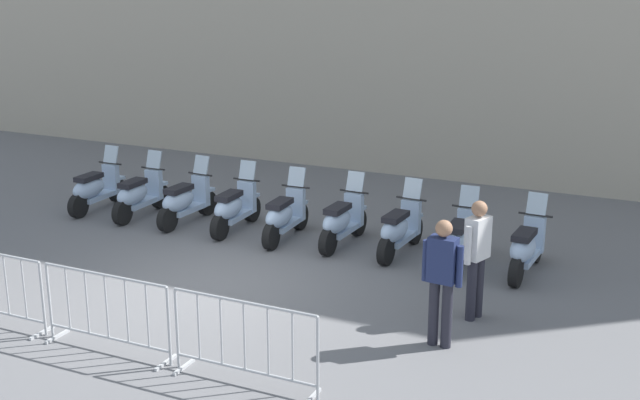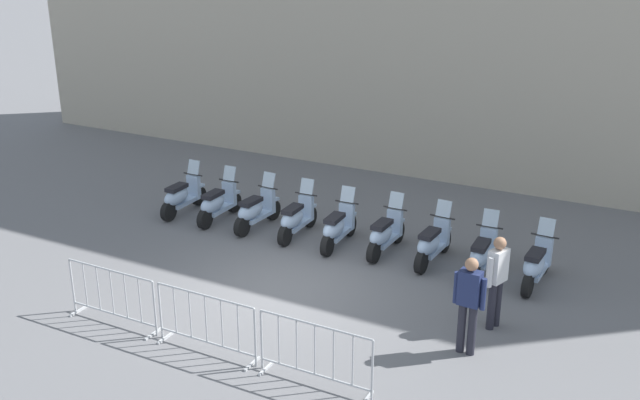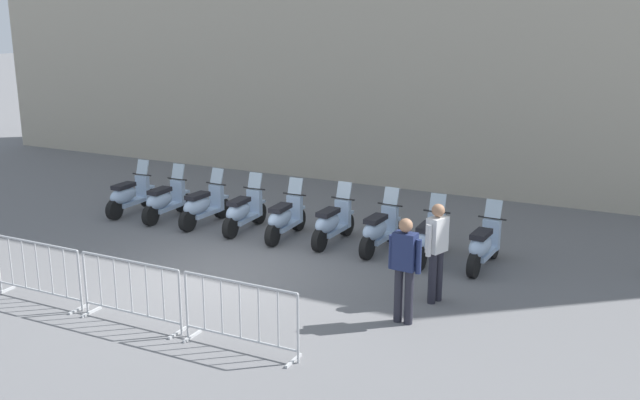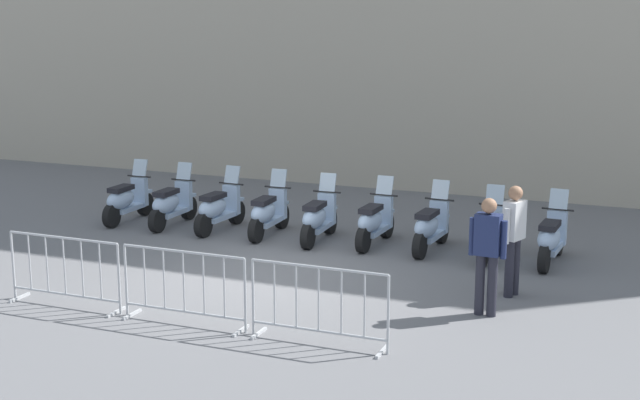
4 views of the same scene
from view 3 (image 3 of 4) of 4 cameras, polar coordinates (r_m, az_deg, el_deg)
name	(u,v)px [view 3 (image 3 of 4)]	position (r m, az deg, el deg)	size (l,w,h in m)	color
ground_plane	(222,273)	(13.95, -7.66, -5.72)	(120.00, 120.00, 0.00)	slate
motorcycle_0	(129,196)	(18.20, -14.73, 0.32)	(0.56, 1.72, 1.24)	black
motorcycle_1	(165,201)	(17.52, -12.06, -0.08)	(0.56, 1.72, 1.24)	black
motorcycle_2	(203,206)	(16.90, -9.17, -0.49)	(0.56, 1.72, 1.24)	black
motorcycle_3	(243,212)	(16.31, -6.05, -0.94)	(0.56, 1.72, 1.24)	black
motorcycle_4	(284,219)	(15.72, -2.83, -1.47)	(0.56, 1.73, 1.24)	black
motorcycle_5	(332,223)	(15.36, 0.93, -1.85)	(0.56, 1.72, 1.24)	black
motorcycle_6	(379,230)	(14.94, 4.64, -2.39)	(0.56, 1.72, 1.24)	black
motorcycle_7	(429,239)	(14.52, 8.51, -3.02)	(0.56, 1.72, 1.24)	black
motorcycle_8	(483,246)	(14.28, 12.65, -3.54)	(0.56, 1.72, 1.24)	black
barrier_segment_0	(38,272)	(13.30, -21.24, -5.29)	(1.95, 0.47, 1.07)	#B2B5B7
barrier_segment_1	(131,293)	(11.93, -14.58, -7.03)	(1.95, 0.47, 1.07)	#B2B5B7
barrier_segment_2	(240,316)	(10.77, -6.28, -9.05)	(1.95, 0.47, 1.07)	#B2B5B7
officer_near_row_end	(405,264)	(11.49, 6.64, -5.03)	(0.55, 0.24, 1.73)	#23232D
officer_mid_plaza	(437,247)	(12.38, 9.12, -3.66)	(0.32, 0.53, 1.73)	#23232D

